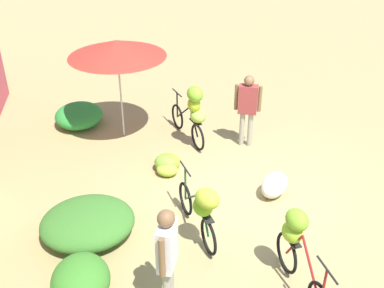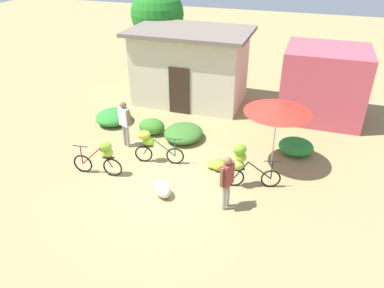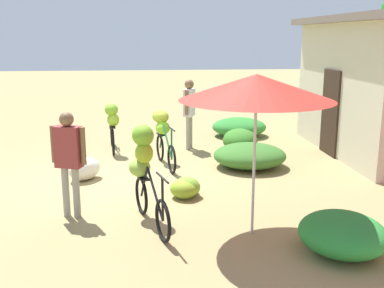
{
  "view_description": "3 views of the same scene",
  "coord_description": "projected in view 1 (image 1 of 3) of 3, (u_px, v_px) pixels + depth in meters",
  "views": [
    {
      "loc": [
        -6.76,
        2.16,
        5.26
      ],
      "look_at": [
        0.87,
        0.84,
        0.74
      ],
      "focal_mm": 43.22,
      "sensor_mm": 36.0,
      "label": 1
    },
    {
      "loc": [
        3.55,
        -8.63,
        6.76
      ],
      "look_at": [
        0.42,
        0.85,
        1.05
      ],
      "focal_mm": 34.76,
      "sensor_mm": 36.0,
      "label": 2
    },
    {
      "loc": [
        8.78,
        0.61,
        2.76
      ],
      "look_at": [
        0.85,
        1.45,
        0.88
      ],
      "focal_mm": 42.88,
      "sensor_mm": 36.0,
      "label": 3
    }
  ],
  "objects": [
    {
      "name": "hedge_bush_front_right",
      "position": [
        81.0,
        281.0,
        6.54
      ],
      "size": [
        1.0,
        0.84,
        0.57
      ],
      "primitive_type": "ellipsoid",
      "color": "#397927",
      "rests_on": "ground"
    },
    {
      "name": "hedge_bush_mid",
      "position": [
        88.0,
        223.0,
        7.68
      ],
      "size": [
        1.43,
        1.57,
        0.51
      ],
      "primitive_type": "ellipsoid",
      "color": "#376D27",
      "rests_on": "ground"
    },
    {
      "name": "person_bystander",
      "position": [
        167.0,
        252.0,
        5.93
      ],
      "size": [
        0.54,
        0.33,
        1.73
      ],
      "color": "gray",
      "rests_on": "ground"
    },
    {
      "name": "market_umbrella",
      "position": [
        117.0,
        48.0,
        9.73
      ],
      "size": [
        2.1,
        2.1,
        2.27
      ],
      "color": "beige",
      "rests_on": "ground"
    },
    {
      "name": "banana_pile_on_ground",
      "position": [
        167.0,
        164.0,
        9.42
      ],
      "size": [
        0.82,
        0.71,
        0.35
      ],
      "color": "#72A632",
      "rests_on": "ground"
    },
    {
      "name": "hedge_bush_by_door",
      "position": [
        79.0,
        115.0,
        11.1
      ],
      "size": [
        1.2,
        1.13,
        0.51
      ],
      "primitive_type": "ellipsoid",
      "color": "#298835",
      "rests_on": "ground"
    },
    {
      "name": "person_vendor",
      "position": [
        248.0,
        104.0,
        9.88
      ],
      "size": [
        0.33,
        0.55,
        1.66
      ],
      "color": "gray",
      "rests_on": "ground"
    },
    {
      "name": "bicycle_near_pile",
      "position": [
        202.0,
        207.0,
        7.3
      ],
      "size": [
        1.65,
        0.51,
        1.17
      ],
      "color": "black",
      "rests_on": "ground"
    },
    {
      "name": "bicycle_leftmost",
      "position": [
        298.0,
        246.0,
        6.53
      ],
      "size": [
        1.65,
        0.39,
        1.23
      ],
      "color": "black",
      "rests_on": "ground"
    },
    {
      "name": "ground_plane",
      "position": [
        244.0,
        197.0,
        8.73
      ],
      "size": [
        60.0,
        60.0,
        0.0
      ],
      "primitive_type": "plane",
      "color": "#988656"
    },
    {
      "name": "bicycle_center_loaded",
      "position": [
        193.0,
        110.0,
        9.97
      ],
      "size": [
        1.65,
        0.61,
        1.46
      ],
      "color": "black",
      "rests_on": "ground"
    },
    {
      "name": "produce_sack",
      "position": [
        275.0,
        185.0,
        8.67
      ],
      "size": [
        0.81,
        0.8,
        0.44
      ],
      "primitive_type": "ellipsoid",
      "rotation": [
        0.0,
        0.0,
        2.38
      ],
      "color": "silver",
      "rests_on": "ground"
    }
  ]
}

